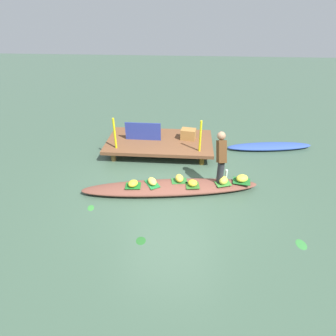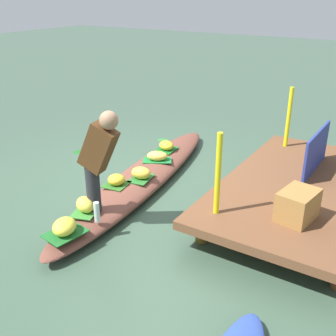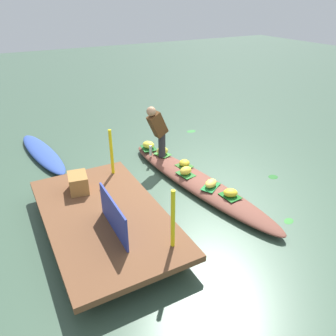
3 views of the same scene
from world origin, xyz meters
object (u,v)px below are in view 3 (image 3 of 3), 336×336
(banana_bunch_4, at_px, (162,151))
(produce_crate, at_px, (78,183))
(banana_bunch_1, at_px, (230,193))
(banana_bunch_2, at_px, (211,183))
(vendor_boat, at_px, (196,182))
(banana_bunch_0, at_px, (186,171))
(moored_boat, at_px, (43,153))
(banana_bunch_5, at_px, (184,163))
(vendor_person, at_px, (158,129))
(market_banner, at_px, (113,215))
(water_bottle, at_px, (151,150))
(banana_bunch_3, at_px, (148,145))

(banana_bunch_4, bearing_deg, produce_crate, 112.36)
(banana_bunch_1, distance_m, banana_bunch_2, 0.46)
(vendor_boat, xyz_separation_m, banana_bunch_1, (-0.88, -0.16, 0.18))
(banana_bunch_0, relative_size, produce_crate, 0.61)
(vendor_boat, relative_size, banana_bunch_2, 14.22)
(moored_boat, xyz_separation_m, produce_crate, (-2.57, -0.23, 0.44))
(banana_bunch_0, distance_m, banana_bunch_4, 1.06)
(moored_boat, xyz_separation_m, banana_bunch_4, (-1.69, -2.38, 0.23))
(moored_boat, bearing_deg, banana_bunch_2, -151.34)
(banana_bunch_5, bearing_deg, vendor_person, 25.50)
(market_banner, xyz_separation_m, produce_crate, (1.37, 0.16, -0.11))
(moored_boat, height_order, vendor_person, vendor_person)
(banana_bunch_1, height_order, water_bottle, water_bottle)
(banana_bunch_4, relative_size, produce_crate, 0.59)
(banana_bunch_2, bearing_deg, banana_bunch_1, -164.74)
(banana_bunch_0, relative_size, vendor_person, 0.22)
(water_bottle, bearing_deg, banana_bunch_3, -17.89)
(banana_bunch_3, xyz_separation_m, vendor_person, (-0.56, 0.03, 0.60))
(produce_crate, bearing_deg, moored_boat, 5.20)
(banana_bunch_4, height_order, produce_crate, produce_crate)
(water_bottle, distance_m, produce_crate, 2.13)
(banana_bunch_5, xyz_separation_m, vendor_person, (0.63, 0.30, 0.62))
(water_bottle, xyz_separation_m, produce_crate, (-0.97, 1.89, 0.19))
(moored_boat, relative_size, banana_bunch_0, 9.98)
(banana_bunch_4, bearing_deg, market_banner, 138.66)
(banana_bunch_0, relative_size, banana_bunch_4, 1.04)
(banana_bunch_1, xyz_separation_m, banana_bunch_5, (1.41, 0.13, 0.00))
(water_bottle, bearing_deg, produce_crate, 117.23)
(moored_boat, height_order, banana_bunch_3, banana_bunch_3)
(vendor_person, distance_m, water_bottle, 0.61)
(market_banner, bearing_deg, vendor_boat, -64.38)
(banana_bunch_3, height_order, water_bottle, water_bottle)
(produce_crate, bearing_deg, banana_bunch_0, -94.84)
(vendor_boat, bearing_deg, banana_bunch_0, 23.72)
(banana_bunch_5, distance_m, vendor_person, 0.93)
(market_banner, height_order, produce_crate, market_banner)
(vendor_boat, distance_m, banana_bunch_0, 0.31)
(banana_bunch_4, height_order, market_banner, market_banner)
(vendor_boat, bearing_deg, produce_crate, 72.11)
(banana_bunch_1, distance_m, vendor_person, 2.18)
(banana_bunch_0, bearing_deg, produce_crate, 85.16)
(banana_bunch_2, height_order, water_bottle, water_bottle)
(banana_bunch_4, bearing_deg, banana_bunch_0, 178.94)
(vendor_boat, xyz_separation_m, banana_bunch_4, (1.27, 0.11, 0.20))
(vendor_boat, xyz_separation_m, banana_bunch_0, (0.21, 0.13, 0.19))
(banana_bunch_4, xyz_separation_m, water_bottle, (0.09, 0.25, 0.02))
(produce_crate, bearing_deg, water_bottle, -62.77)
(banana_bunch_0, height_order, banana_bunch_2, banana_bunch_0)
(banana_bunch_3, xyz_separation_m, water_bottle, (-0.37, 0.12, 0.03))
(vendor_person, bearing_deg, banana_bunch_4, -57.27)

